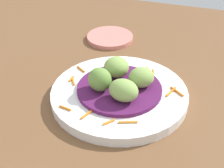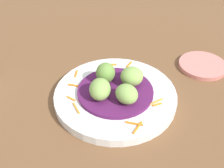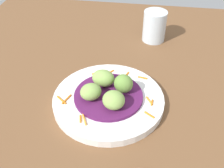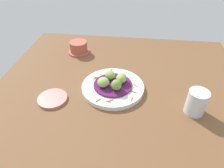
{
  "view_description": "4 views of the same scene",
  "coord_description": "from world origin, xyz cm",
  "views": [
    {
      "loc": [
        45.89,
        17.9,
        41.21
      ],
      "look_at": [
        -3.63,
        1.68,
        4.93
      ],
      "focal_mm": 53.66,
      "sensor_mm": 36.0,
      "label": 1
    },
    {
      "loc": [
        2.48,
        48.92,
        43.56
      ],
      "look_at": [
        -2.59,
        3.57,
        6.64
      ],
      "focal_mm": 45.83,
      "sensor_mm": 36.0,
      "label": 2
    },
    {
      "loc": [
        -48.99,
        -4.54,
        46.62
      ],
      "look_at": [
        -1.44,
        2.69,
        6.36
      ],
      "focal_mm": 43.1,
      "sensor_mm": 36.0,
      "label": 3
    },
    {
      "loc": [
        4.43,
        -62.05,
        55.98
      ],
      "look_at": [
        -3.49,
        1.24,
        6.25
      ],
      "focal_mm": 32.17,
      "sensor_mm": 36.0,
      "label": 4
    }
  ],
  "objects": [
    {
      "name": "guac_scoop_left",
      "position": [
        -1.59,
        -0.47,
        6.94
      ],
      "size": [
        5.25,
        5.49,
        4.49
      ],
      "primitive_type": "ellipsoid",
      "rotation": [
        0.0,
        0.0,
        5.98
      ],
      "color": "olive",
      "rests_on": "cabbage_bed"
    },
    {
      "name": "main_plate",
      "position": [
        -3.36,
        3.24,
        2.96
      ],
      "size": [
        26.09,
        26.09,
        1.92
      ],
      "primitive_type": "cylinder",
      "color": "white",
      "rests_on": "table_surface"
    },
    {
      "name": "guac_scoop_right",
      "position": [
        -5.13,
        6.95,
        6.6
      ],
      "size": [
        6.08,
        6.31,
        3.8
      ],
      "primitive_type": "ellipsoid",
      "rotation": [
        0.0,
        0.0,
        3.67
      ],
      "color": "#84A851",
      "rests_on": "cabbage_bed"
    },
    {
      "name": "table_surface",
      "position": [
        0.0,
        0.0,
        1.0
      ],
      "size": [
        110.0,
        110.0,
        2.0
      ],
      "primitive_type": "cube",
      "color": "brown",
      "rests_on": "ground"
    },
    {
      "name": "guac_scoop_back",
      "position": [
        -7.07,
        1.47,
        6.65
      ],
      "size": [
        6.4,
        6.46,
        3.91
      ],
      "primitive_type": "ellipsoid",
      "rotation": [
        0.0,
        0.0,
        1.17
      ],
      "color": "#84A851",
      "rests_on": "cabbage_bed"
    },
    {
      "name": "carrot_garnish",
      "position": [
        -2.77,
        3.49,
        4.12
      ],
      "size": [
        19.86,
        22.86,
        0.4
      ],
      "color": "orange",
      "rests_on": "main_plate"
    },
    {
      "name": "side_plate_small",
      "position": [
        -26.34,
        -6.3,
        2.52
      ],
      "size": [
        11.64,
        11.64,
        1.05
      ],
      "primitive_type": "cylinder",
      "color": "tan",
      "rests_on": "table_surface"
    },
    {
      "name": "guac_scoop_center",
      "position": [
        0.35,
        5.01,
        6.71
      ],
      "size": [
        4.98,
        5.92,
        4.02
      ],
      "primitive_type": "ellipsoid",
      "rotation": [
        0.0,
        0.0,
        4.58
      ],
      "color": "#84A851",
      "rests_on": "cabbage_bed"
    },
    {
      "name": "cabbage_bed",
      "position": [
        -3.36,
        3.24,
        4.31
      ],
      "size": [
        16.1,
        16.1,
        0.78
      ],
      "primitive_type": "cylinder",
      "color": "#51194C",
      "rests_on": "main_plate"
    }
  ]
}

